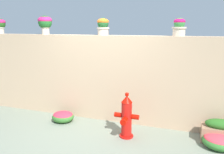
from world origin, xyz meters
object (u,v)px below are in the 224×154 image
Objects in this scene: flower_bush_left at (63,116)px; flower_bush_right at (220,141)px; potted_plant_0 at (0,24)px; fire_hydrant at (126,117)px; potted_plant_2 at (103,25)px; potted_plant_3 at (179,26)px; potted_plant_1 at (45,23)px; planter_box at (220,132)px.

flower_bush_right is at bearing -1.97° from flower_bush_left.
potted_plant_0 reaches higher than fire_hydrant.
potted_plant_2 is 1.54m from potted_plant_3.
potted_plant_1 is 1.18× the size of potted_plant_2.
potted_plant_0 reaches higher than potted_plant_2.
planter_box is at bearing -6.67° from potted_plant_1.
flower_bush_left is at bearing 178.03° from flower_bush_right.
potted_plant_3 is 3.04m from flower_bush_left.
potted_plant_1 is at bearing -1.12° from potted_plant_0.
potted_plant_2 is at bearing 34.31° from flower_bush_left.
potted_plant_0 is 0.59× the size of planter_box.
potted_plant_2 is 0.75× the size of flower_bush_left.
flower_bush_right is at bearing 4.70° from fire_hydrant.
planter_box is (3.83, -0.45, -1.91)m from potted_plant_1.
potted_plant_0 is at bearing 179.47° from potted_plant_3.
potted_plant_1 reaches higher than potted_plant_2.
potted_plant_0 is at bearing 164.38° from flower_bush_left.
flower_bush_right is 0.22m from planter_box.
potted_plant_1 reaches higher than potted_plant_3.
fire_hydrant is 1.34× the size of planter_box.
potted_plant_1 reaches higher than flower_bush_left.
flower_bush_left is 0.83× the size of flower_bush_right.
flower_bush_left is (-1.50, 0.24, -0.27)m from fire_hydrant.
potted_plant_0 is 1.06× the size of potted_plant_2.
planter_box is at bearing -5.23° from potted_plant_0.
flower_bush_left is (-0.75, -0.51, -1.93)m from potted_plant_2.
fire_hydrant is at bearing -168.36° from planter_box.
potted_plant_0 is 0.44× the size of fire_hydrant.
potted_plant_0 is 4.34m from potted_plant_3.
flower_bush_left is (2.04, -0.57, -1.97)m from potted_plant_0.
potted_plant_2 is 0.42× the size of fire_hydrant.
flower_bush_right is (0.82, -0.64, -1.91)m from potted_plant_3.
fire_hydrant is at bearing -175.30° from flower_bush_right.
potted_plant_2 is 0.56× the size of planter_box.
potted_plant_0 is 0.65× the size of flower_bush_right.
potted_plant_1 is 4.34m from flower_bush_right.
potted_plant_0 is 0.89× the size of potted_plant_1.
fire_hydrant is 1.68m from planter_box.
potted_plant_3 is at bearing 0.67° from potted_plant_2.
potted_plant_3 is 1.99m from fire_hydrant.
potted_plant_3 reaches higher than flower_bush_right.
potted_plant_1 is at bearing 179.74° from potted_plant_3.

